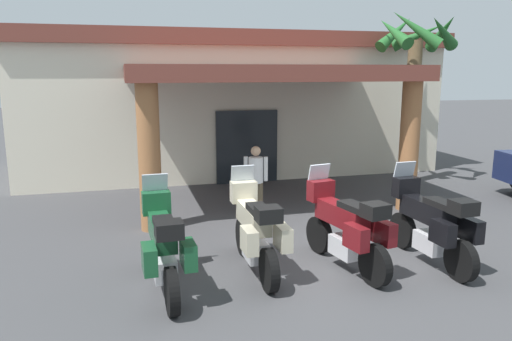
{
  "coord_description": "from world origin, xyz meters",
  "views": [
    {
      "loc": [
        -3.1,
        -7.59,
        3.2
      ],
      "look_at": [
        -0.74,
        1.95,
        1.2
      ],
      "focal_mm": 34.39,
      "sensor_mm": 36.0,
      "label": 1
    }
  ],
  "objects_px": {
    "motorcycle_cream": "(256,231)",
    "motorcycle_black": "(432,224)",
    "palm_tree_near_portico": "(416,61)",
    "motel_building": "(229,101)",
    "motorcycle_maroon": "(346,228)",
    "motorcycle_green": "(164,246)",
    "pedestrian": "(256,177)"
  },
  "relations": [
    {
      "from": "motorcycle_cream",
      "to": "motorcycle_black",
      "type": "relative_size",
      "value": 1.0
    },
    {
      "from": "palm_tree_near_portico",
      "to": "motorcycle_cream",
      "type": "bearing_deg",
      "value": -138.38
    },
    {
      "from": "motel_building",
      "to": "motorcycle_cream",
      "type": "xyz_separation_m",
      "value": [
        -1.26,
        -8.79,
        -1.52
      ]
    },
    {
      "from": "palm_tree_near_portico",
      "to": "motorcycle_maroon",
      "type": "bearing_deg",
      "value": -129.01
    },
    {
      "from": "motorcycle_cream",
      "to": "motorcycle_maroon",
      "type": "height_order",
      "value": "same"
    },
    {
      "from": "motorcycle_cream",
      "to": "motorcycle_green",
      "type": "bearing_deg",
      "value": 102.43
    },
    {
      "from": "motel_building",
      "to": "motorcycle_green",
      "type": "distance_m",
      "value": 9.67
    },
    {
      "from": "motel_building",
      "to": "motorcycle_cream",
      "type": "height_order",
      "value": "motel_building"
    },
    {
      "from": "pedestrian",
      "to": "motorcycle_green",
      "type": "bearing_deg",
      "value": -13.44
    },
    {
      "from": "motel_building",
      "to": "palm_tree_near_portico",
      "type": "height_order",
      "value": "palm_tree_near_portico"
    },
    {
      "from": "motel_building",
      "to": "motorcycle_green",
      "type": "bearing_deg",
      "value": -107.81
    },
    {
      "from": "motorcycle_green",
      "to": "pedestrian",
      "type": "height_order",
      "value": "motorcycle_green"
    },
    {
      "from": "motel_building",
      "to": "pedestrian",
      "type": "height_order",
      "value": "motel_building"
    },
    {
      "from": "motorcycle_cream",
      "to": "palm_tree_near_portico",
      "type": "xyz_separation_m",
      "value": [
        5.87,
        5.22,
        2.77
      ]
    },
    {
      "from": "motorcycle_green",
      "to": "palm_tree_near_portico",
      "type": "xyz_separation_m",
      "value": [
        7.35,
        5.59,
        2.77
      ]
    },
    {
      "from": "motorcycle_maroon",
      "to": "palm_tree_near_portico",
      "type": "distance_m",
      "value": 7.52
    },
    {
      "from": "motel_building",
      "to": "motorcycle_black",
      "type": "bearing_deg",
      "value": -80.77
    },
    {
      "from": "motorcycle_green",
      "to": "palm_tree_near_portico",
      "type": "relative_size",
      "value": 0.46
    },
    {
      "from": "motorcycle_maroon",
      "to": "motel_building",
      "type": "bearing_deg",
      "value": -10.29
    },
    {
      "from": "motorcycle_maroon",
      "to": "palm_tree_near_portico",
      "type": "relative_size",
      "value": 0.45
    },
    {
      "from": "motel_building",
      "to": "motorcycle_green",
      "type": "height_order",
      "value": "motel_building"
    },
    {
      "from": "motorcycle_maroon",
      "to": "pedestrian",
      "type": "height_order",
      "value": "motorcycle_maroon"
    },
    {
      "from": "motel_building",
      "to": "motorcycle_cream",
      "type": "bearing_deg",
      "value": -99.36
    },
    {
      "from": "motel_building",
      "to": "pedestrian",
      "type": "relative_size",
      "value": 8.26
    },
    {
      "from": "motorcycle_black",
      "to": "motel_building",
      "type": "bearing_deg",
      "value": 6.66
    },
    {
      "from": "motorcycle_green",
      "to": "pedestrian",
      "type": "xyz_separation_m",
      "value": [
        2.2,
        3.31,
        0.22
      ]
    },
    {
      "from": "motorcycle_green",
      "to": "motorcycle_maroon",
      "type": "distance_m",
      "value": 2.95
    },
    {
      "from": "motorcycle_black",
      "to": "palm_tree_near_portico",
      "type": "height_order",
      "value": "palm_tree_near_portico"
    },
    {
      "from": "motel_building",
      "to": "motorcycle_black",
      "type": "distance_m",
      "value": 9.42
    },
    {
      "from": "motorcycle_black",
      "to": "motorcycle_maroon",
      "type": "bearing_deg",
      "value": 80.45
    },
    {
      "from": "motorcycle_cream",
      "to": "pedestrian",
      "type": "relative_size",
      "value": 1.38
    },
    {
      "from": "motorcycle_maroon",
      "to": "motorcycle_black",
      "type": "xyz_separation_m",
      "value": [
        1.47,
        -0.15,
        0.0
      ]
    }
  ]
}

